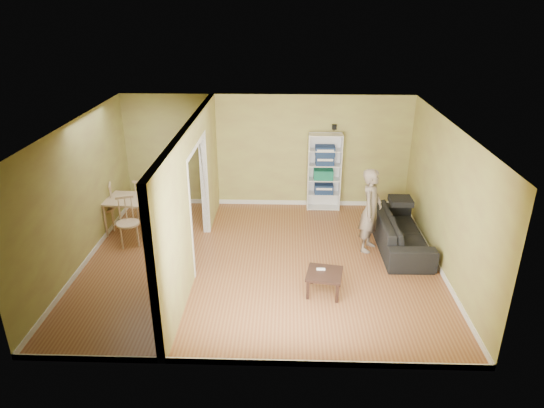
{
  "coord_description": "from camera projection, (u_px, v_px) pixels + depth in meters",
  "views": [
    {
      "loc": [
        0.46,
        -7.85,
        4.58
      ],
      "look_at": [
        0.2,
        0.2,
        1.1
      ],
      "focal_mm": 32.0,
      "sensor_mm": 36.0,
      "label": 1
    }
  ],
  "objects": [
    {
      "name": "chair_near",
      "position": [
        128.0,
        222.0,
        9.5
      ],
      "size": [
        0.58,
        0.58,
        0.98
      ],
      "primitive_type": null,
      "rotation": [
        0.0,
        0.0,
        0.38
      ],
      "color": "tan",
      "rests_on": "ground"
    },
    {
      "name": "wall_speaker",
      "position": [
        334.0,
        127.0,
        10.71
      ],
      "size": [
        0.1,
        0.1,
        0.1
      ],
      "primitive_type": "cube",
      "color": "black",
      "rests_on": "room_shell"
    },
    {
      "name": "partition",
      "position": [
        193.0,
        197.0,
        8.56
      ],
      "size": [
        0.22,
        5.5,
        2.6
      ],
      "primitive_type": null,
      "color": "#B3BA5B",
      "rests_on": "ground"
    },
    {
      "name": "paper_box_teal",
      "position": [
        323.0,
        174.0,
        11.01
      ],
      "size": [
        0.44,
        0.28,
        0.22
      ],
      "primitive_type": "cube",
      "color": "#085442",
      "rests_on": "bookshelf"
    },
    {
      "name": "paper_box_navy_b",
      "position": [
        325.0,
        160.0,
        10.87
      ],
      "size": [
        0.41,
        0.27,
        0.21
      ],
      "primitive_type": "cube",
      "color": "navy",
      "rests_on": "bookshelf"
    },
    {
      "name": "sofa",
      "position": [
        401.0,
        226.0,
        9.47
      ],
      "size": [
        2.27,
        1.0,
        0.86
      ],
      "primitive_type": "imported",
      "rotation": [
        0.0,
        0.0,
        1.59
      ],
      "color": "black",
      "rests_on": "ground"
    },
    {
      "name": "paper_box_navy_a",
      "position": [
        324.0,
        189.0,
        11.15
      ],
      "size": [
        0.43,
        0.28,
        0.22
      ],
      "primitive_type": "cube",
      "color": "navy",
      "rests_on": "bookshelf"
    },
    {
      "name": "dining_table",
      "position": [
        135.0,
        202.0,
        9.99
      ],
      "size": [
        1.17,
        0.78,
        0.73
      ],
      "rotation": [
        0.0,
        0.0,
        -0.09
      ],
      "color": "tan",
      "rests_on": "ground"
    },
    {
      "name": "game_controller",
      "position": [
        321.0,
        269.0,
        8.05
      ],
      "size": [
        0.14,
        0.04,
        0.03
      ],
      "primitive_type": "cube",
      "color": "white",
      "rests_on": "coffee_table"
    },
    {
      "name": "chair_left",
      "position": [
        104.0,
        207.0,
        10.13
      ],
      "size": [
        0.58,
        0.58,
        1.0
      ],
      "primitive_type": null,
      "rotation": [
        0.0,
        0.0,
        -1.27
      ],
      "color": "#D9B771",
      "rests_on": "ground"
    },
    {
      "name": "room_shell",
      "position": [
        260.0,
        198.0,
        8.52
      ],
      "size": [
        6.5,
        6.5,
        6.5
      ],
      "color": "#92613A",
      "rests_on": "ground"
    },
    {
      "name": "chair_far",
      "position": [
        146.0,
        199.0,
        10.59
      ],
      "size": [
        0.54,
        0.54,
        0.96
      ],
      "primitive_type": null,
      "rotation": [
        0.0,
        0.0,
        2.88
      ],
      "color": "#D8BD88",
      "rests_on": "ground"
    },
    {
      "name": "bookshelf",
      "position": [
        324.0,
        171.0,
        11.03
      ],
      "size": [
        0.75,
        0.33,
        1.78
      ],
      "color": "white",
      "rests_on": "ground"
    },
    {
      "name": "paper_box_navy_c",
      "position": [
        325.0,
        150.0,
        10.78
      ],
      "size": [
        0.43,
        0.28,
        0.22
      ],
      "primitive_type": "cube",
      "color": "navy",
      "rests_on": "bookshelf"
    },
    {
      "name": "coffee_table",
      "position": [
        324.0,
        276.0,
        7.99
      ],
      "size": [
        0.57,
        0.57,
        0.38
      ],
      "rotation": [
        0.0,
        0.0,
        -0.18
      ],
      "color": "#311A13",
      "rests_on": "ground"
    },
    {
      "name": "person",
      "position": [
        371.0,
        203.0,
        9.14
      ],
      "size": [
        0.87,
        0.79,
        1.94
      ],
      "primitive_type": "imported",
      "rotation": [
        0.0,
        0.0,
        1.14
      ],
      "color": "slate",
      "rests_on": "ground"
    }
  ]
}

